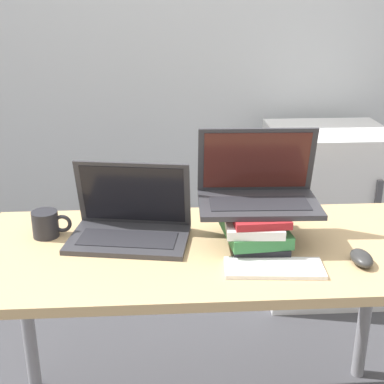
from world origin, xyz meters
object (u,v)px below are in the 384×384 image
(wireless_keyboard, at_px, (274,268))
(mouse, at_px, (362,258))
(laptop_on_books, at_px, (258,189))
(laptop_left, at_px, (130,224))
(mini_fridge, at_px, (322,214))
(book_stack, at_px, (254,225))
(mug, at_px, (47,224))

(wireless_keyboard, bearing_deg, mouse, 4.44)
(wireless_keyboard, bearing_deg, laptop_on_books, 94.47)
(laptop_left, xyz_separation_m, mini_fridge, (0.89, 0.83, -0.35))
(laptop_left, bearing_deg, mouse, -17.78)
(laptop_on_books, height_order, wireless_keyboard, laptop_on_books)
(book_stack, xyz_separation_m, mug, (-0.65, 0.09, -0.02))
(book_stack, bearing_deg, laptop_left, 171.38)
(laptop_left, distance_m, mouse, 0.70)
(wireless_keyboard, xyz_separation_m, mini_fridge, (0.48, 1.07, -0.30))
(mouse, bearing_deg, mini_fridge, 77.96)
(mug, height_order, mini_fridge, mini_fridge)
(wireless_keyboard, height_order, mouse, mouse)
(book_stack, xyz_separation_m, mini_fridge, (0.51, 0.89, -0.36))
(wireless_keyboard, bearing_deg, book_stack, 98.88)
(laptop_left, xyz_separation_m, laptop_on_books, (0.40, -0.03, 0.12))
(laptop_on_books, bearing_deg, mini_fridge, 60.06)
(mug, distance_m, mini_fridge, 1.45)
(wireless_keyboard, height_order, mini_fridge, mini_fridge)
(laptop_left, relative_size, book_stack, 1.42)
(book_stack, bearing_deg, laptop_on_books, 68.00)
(book_stack, relative_size, mug, 2.26)
(book_stack, distance_m, mouse, 0.33)
(laptop_left, distance_m, mini_fridge, 1.27)
(mini_fridge, bearing_deg, laptop_left, -136.96)
(mouse, bearing_deg, laptop_on_books, 145.93)
(book_stack, bearing_deg, mini_fridge, 60.30)
(mini_fridge, bearing_deg, mouse, -102.04)
(mini_fridge, bearing_deg, wireless_keyboard, -114.25)
(laptop_left, height_order, book_stack, laptop_left)
(laptop_left, height_order, mug, laptop_left)
(laptop_left, distance_m, book_stack, 0.39)
(laptop_left, bearing_deg, mini_fridge, 43.04)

